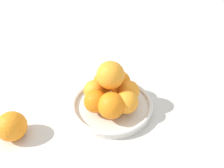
% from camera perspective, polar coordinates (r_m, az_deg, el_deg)
% --- Properties ---
extents(ground_plane, '(4.00, 4.00, 0.00)m').
position_cam_1_polar(ground_plane, '(0.70, 0.00, -6.34)').
color(ground_plane, beige).
extents(fruit_bowl, '(0.26, 0.26, 0.03)m').
position_cam_1_polar(fruit_bowl, '(0.69, 0.00, -5.49)').
color(fruit_bowl, silver).
rests_on(fruit_bowl, ground_plane).
extents(orange_pile, '(0.18, 0.18, 0.14)m').
position_cam_1_polar(orange_pile, '(0.65, -0.21, -1.61)').
color(orange_pile, orange).
rests_on(orange_pile, fruit_bowl).
extents(stray_orange, '(0.08, 0.08, 0.08)m').
position_cam_1_polar(stray_orange, '(0.65, -24.73, -10.00)').
color(stray_orange, orange).
rests_on(stray_orange, ground_plane).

